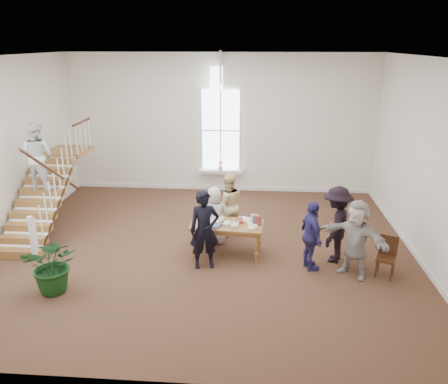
# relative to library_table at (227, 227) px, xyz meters

# --- Properties ---
(ground) EXTENTS (10.00, 10.00, 0.00)m
(ground) POSITION_rel_library_table_xyz_m (-0.54, 0.28, -0.70)
(ground) COLOR #3F2619
(ground) RESTS_ON ground
(room_shell) EXTENTS (10.49, 10.00, 10.00)m
(room_shell) POSITION_rel_library_table_xyz_m (-0.54, 4.67, -0.30)
(room_shell) COLOR silver
(room_shell) RESTS_ON ground
(staircase) EXTENTS (1.10, 4.10, 2.92)m
(staircase) POSITION_rel_library_table_xyz_m (-4.88, 1.03, 0.92)
(staircase) COLOR brown
(staircase) RESTS_ON ground
(library_table) EXTENTS (1.74, 0.97, 0.85)m
(library_table) POSITION_rel_library_table_xyz_m (0.00, 0.00, 0.00)
(library_table) COLOR brown
(library_table) RESTS_ON ground
(police_officer) EXTENTS (0.74, 0.57, 1.80)m
(police_officer) POSITION_rel_library_table_xyz_m (-0.46, -0.66, 0.20)
(police_officer) COLOR black
(police_officer) RESTS_ON ground
(elderly_woman) EXTENTS (0.74, 0.50, 1.47)m
(elderly_woman) POSITION_rel_library_table_xyz_m (-0.36, 0.59, 0.03)
(elderly_woman) COLOR beige
(elderly_woman) RESTS_ON ground
(person_yellow) EXTENTS (0.96, 0.84, 1.67)m
(person_yellow) POSITION_rel_library_table_xyz_m (-0.06, 1.09, 0.13)
(person_yellow) COLOR beige
(person_yellow) RESTS_ON ground
(woman_cluster_a) EXTENTS (0.63, 1.00, 1.59)m
(woman_cluster_a) POSITION_rel_library_table_xyz_m (1.88, -0.58, 0.09)
(woman_cluster_a) COLOR navy
(woman_cluster_a) RESTS_ON ground
(woman_cluster_b) EXTENTS (1.06, 1.32, 1.78)m
(woman_cluster_b) POSITION_rel_library_table_xyz_m (2.48, -0.13, 0.19)
(woman_cluster_b) COLOR black
(woman_cluster_b) RESTS_ON ground
(woman_cluster_c) EXTENTS (1.55, 1.40, 1.72)m
(woman_cluster_c) POSITION_rel_library_table_xyz_m (2.78, -0.78, 0.15)
(woman_cluster_c) COLOR #B9AEA7
(woman_cluster_c) RESTS_ON ground
(floor_plant) EXTENTS (1.19, 1.07, 1.20)m
(floor_plant) POSITION_rel_library_table_xyz_m (-3.35, -1.89, -0.10)
(floor_plant) COLOR #113512
(floor_plant) RESTS_ON ground
(side_chair) EXTENTS (0.51, 0.51, 0.89)m
(side_chair) POSITION_rel_library_table_xyz_m (3.49, -0.72, -0.21)
(side_chair) COLOR #36190E
(side_chair) RESTS_ON ground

